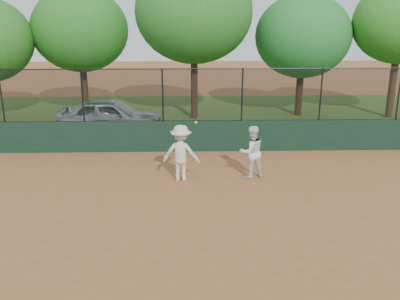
{
  "coord_description": "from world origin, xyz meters",
  "views": [
    {
      "loc": [
        0.44,
        -10.62,
        5.15
      ],
      "look_at": [
        0.8,
        2.2,
        1.2
      ],
      "focal_mm": 40.0,
      "sensor_mm": 36.0,
      "label": 1
    }
  ],
  "objects_px": {
    "parked_car": "(110,116)",
    "tree_1": "(80,30)",
    "player_main": "(181,153)",
    "player_second": "(251,152)",
    "tree_2": "(194,12)",
    "tree_4": "(400,23)",
    "tree_3": "(303,36)"
  },
  "relations": [
    {
      "from": "tree_4",
      "to": "tree_1",
      "type": "bearing_deg",
      "value": 175.97
    },
    {
      "from": "tree_2",
      "to": "tree_4",
      "type": "bearing_deg",
      "value": -0.43
    },
    {
      "from": "tree_1",
      "to": "tree_3",
      "type": "xyz_separation_m",
      "value": [
        11.22,
        -0.44,
        -0.3
      ]
    },
    {
      "from": "tree_2",
      "to": "tree_3",
      "type": "relative_size",
      "value": 1.25
    },
    {
      "from": "player_second",
      "to": "tree_4",
      "type": "distance_m",
      "value": 12.57
    },
    {
      "from": "tree_3",
      "to": "player_main",
      "type": "bearing_deg",
      "value": -122.62
    },
    {
      "from": "parked_car",
      "to": "player_main",
      "type": "relative_size",
      "value": 2.27
    },
    {
      "from": "player_second",
      "to": "tree_1",
      "type": "height_order",
      "value": "tree_1"
    },
    {
      "from": "tree_1",
      "to": "tree_3",
      "type": "bearing_deg",
      "value": -2.27
    },
    {
      "from": "tree_1",
      "to": "tree_3",
      "type": "relative_size",
      "value": 1.05
    },
    {
      "from": "parked_car",
      "to": "tree_2",
      "type": "xyz_separation_m",
      "value": [
        3.76,
        3.01,
        4.41
      ]
    },
    {
      "from": "parked_car",
      "to": "tree_4",
      "type": "relative_size",
      "value": 0.69
    },
    {
      "from": "tree_1",
      "to": "tree_4",
      "type": "height_order",
      "value": "tree_4"
    },
    {
      "from": "player_second",
      "to": "tree_1",
      "type": "distance_m",
      "value": 12.7
    },
    {
      "from": "player_second",
      "to": "tree_4",
      "type": "height_order",
      "value": "tree_4"
    },
    {
      "from": "tree_2",
      "to": "tree_4",
      "type": "xyz_separation_m",
      "value": [
        10.06,
        -0.08,
        -0.49
      ]
    },
    {
      "from": "player_main",
      "to": "tree_1",
      "type": "bearing_deg",
      "value": 117.59
    },
    {
      "from": "tree_1",
      "to": "tree_4",
      "type": "bearing_deg",
      "value": -4.03
    },
    {
      "from": "tree_2",
      "to": "player_second",
      "type": "bearing_deg",
      "value": -78.79
    },
    {
      "from": "tree_1",
      "to": "tree_4",
      "type": "relative_size",
      "value": 0.96
    },
    {
      "from": "tree_1",
      "to": "tree_4",
      "type": "xyz_separation_m",
      "value": [
        15.79,
        -1.11,
        0.37
      ]
    },
    {
      "from": "parked_car",
      "to": "player_second",
      "type": "height_order",
      "value": "player_second"
    },
    {
      "from": "tree_1",
      "to": "tree_2",
      "type": "relative_size",
      "value": 0.84
    },
    {
      "from": "tree_4",
      "to": "tree_3",
      "type": "bearing_deg",
      "value": 171.69
    },
    {
      "from": "parked_car",
      "to": "tree_4",
      "type": "bearing_deg",
      "value": -75.51
    },
    {
      "from": "parked_car",
      "to": "tree_1",
      "type": "bearing_deg",
      "value": 28.49
    },
    {
      "from": "player_main",
      "to": "player_second",
      "type": "bearing_deg",
      "value": 5.19
    },
    {
      "from": "player_second",
      "to": "tree_2",
      "type": "xyz_separation_m",
      "value": [
        -1.71,
        8.65,
        4.33
      ]
    },
    {
      "from": "player_second",
      "to": "tree_3",
      "type": "relative_size",
      "value": 0.28
    },
    {
      "from": "parked_car",
      "to": "tree_1",
      "type": "relative_size",
      "value": 0.72
    },
    {
      "from": "player_second",
      "to": "tree_1",
      "type": "xyz_separation_m",
      "value": [
        -7.45,
        9.69,
        3.47
      ]
    },
    {
      "from": "player_main",
      "to": "tree_3",
      "type": "bearing_deg",
      "value": 57.38
    }
  ]
}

